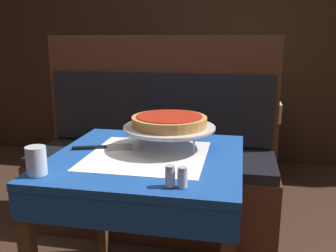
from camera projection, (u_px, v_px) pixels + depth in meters
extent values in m
cube|color=#194799|center=(147.00, 159.00, 1.59)|extent=(0.80, 0.80, 0.03)
cube|color=white|center=(147.00, 155.00, 1.59)|extent=(0.49, 0.49, 0.00)
cube|color=#194799|center=(148.00, 174.00, 1.61)|extent=(0.79, 0.79, 0.11)
cube|color=#4C331E|center=(101.00, 196.00, 2.09)|extent=(0.05, 0.05, 0.70)
cube|color=#4C331E|center=(233.00, 207.00, 1.96)|extent=(0.05, 0.05, 0.70)
cube|color=beige|center=(235.00, 98.00, 3.14)|extent=(0.70, 0.70, 0.03)
cube|color=white|center=(235.00, 96.00, 3.14)|extent=(0.44, 0.44, 0.00)
cube|color=beige|center=(235.00, 107.00, 3.16)|extent=(0.70, 0.70, 0.11)
cube|color=#4C331E|center=(192.00, 148.00, 2.99)|extent=(0.05, 0.05, 0.70)
cube|color=#4C331E|center=(274.00, 153.00, 2.87)|extent=(0.05, 0.05, 0.70)
cube|color=#4C331E|center=(201.00, 129.00, 3.59)|extent=(0.05, 0.05, 0.70)
cube|color=#4C331E|center=(269.00, 133.00, 3.47)|extent=(0.05, 0.05, 0.70)
cube|color=#4C2819|center=(153.00, 194.00, 2.44)|extent=(1.56, 0.54, 0.44)
cube|color=black|center=(152.00, 158.00, 2.39)|extent=(1.53, 0.52, 0.06)
cube|color=#4C2819|center=(160.00, 91.00, 2.52)|extent=(1.56, 0.06, 0.73)
cube|color=black|center=(159.00, 108.00, 2.51)|extent=(1.50, 0.02, 0.47)
cube|color=black|center=(204.00, 38.00, 3.59)|extent=(6.00, 0.04, 2.40)
cylinder|color=#ADADB2|center=(175.00, 131.00, 1.81)|extent=(0.01, 0.01, 0.08)
cylinder|color=#ADADB2|center=(139.00, 142.00, 1.63)|extent=(0.01, 0.01, 0.08)
cylinder|color=#ADADB2|center=(194.00, 145.00, 1.59)|extent=(0.01, 0.01, 0.08)
cylinder|color=#ADADB2|center=(169.00, 130.00, 1.67)|extent=(0.28, 0.28, 0.01)
cylinder|color=silver|center=(169.00, 129.00, 1.67)|extent=(0.40, 0.40, 0.01)
cylinder|color=silver|center=(169.00, 127.00, 1.67)|extent=(0.41, 0.41, 0.01)
cylinder|color=#C68E47|center=(169.00, 121.00, 1.66)|extent=(0.33, 0.33, 0.04)
cylinder|color=#A82314|center=(169.00, 116.00, 1.65)|extent=(0.29, 0.29, 0.01)
cube|color=#BCBCC1|center=(120.00, 147.00, 1.69)|extent=(0.14, 0.13, 0.00)
cube|color=black|center=(90.00, 147.00, 1.67)|extent=(0.15, 0.07, 0.01)
cylinder|color=silver|center=(36.00, 161.00, 1.35)|extent=(0.07, 0.07, 0.11)
cylinder|color=silver|center=(170.00, 178.00, 1.25)|extent=(0.03, 0.03, 0.06)
cylinder|color=#B7B7BC|center=(170.00, 168.00, 1.24)|extent=(0.03, 0.03, 0.02)
cylinder|color=silver|center=(182.00, 179.00, 1.25)|extent=(0.03, 0.03, 0.05)
cylinder|color=#B7B7BC|center=(182.00, 169.00, 1.24)|extent=(0.03, 0.03, 0.02)
cube|color=#B2B2B7|center=(152.00, 125.00, 1.93)|extent=(0.10, 0.05, 0.09)
cube|color=black|center=(235.00, 94.00, 3.14)|extent=(0.13, 0.13, 0.03)
cylinder|color=black|center=(236.00, 84.00, 3.12)|extent=(0.01, 0.01, 0.15)
cylinder|color=white|center=(236.00, 85.00, 3.17)|extent=(0.04, 0.04, 0.11)
cylinder|color=gold|center=(236.00, 86.00, 3.08)|extent=(0.04, 0.04, 0.11)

